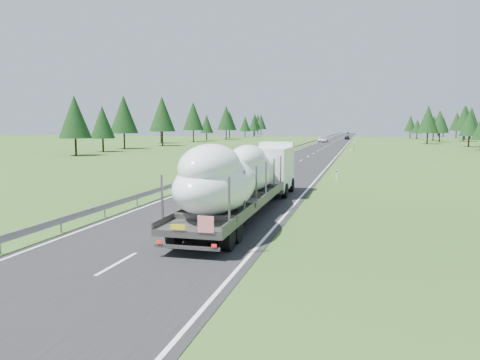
% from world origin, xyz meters
% --- Properties ---
extents(ground, '(400.00, 400.00, 0.00)m').
position_xyz_m(ground, '(0.00, 0.00, 0.00)').
color(ground, '#2C4F1A').
rests_on(ground, ground).
extents(road_surface, '(10.00, 400.00, 0.02)m').
position_xyz_m(road_surface, '(0.00, 100.00, 0.01)').
color(road_surface, black).
rests_on(road_surface, ground).
extents(guardrail, '(0.10, 400.00, 0.76)m').
position_xyz_m(guardrail, '(-5.30, 99.94, 0.60)').
color(guardrail, slate).
rests_on(guardrail, ground).
extents(marker_posts, '(0.13, 350.08, 1.00)m').
position_xyz_m(marker_posts, '(6.50, 155.00, 0.54)').
color(marker_posts, silver).
rests_on(marker_posts, ground).
extents(highway_sign, '(0.08, 0.90, 2.60)m').
position_xyz_m(highway_sign, '(7.20, 80.00, 1.81)').
color(highway_sign, slate).
rests_on(highway_sign, ground).
extents(tree_line_left, '(15.66, 269.84, 12.58)m').
position_xyz_m(tree_line_left, '(-43.06, 108.21, 7.19)').
color(tree_line_left, black).
rests_on(tree_line_left, ground).
extents(boat_truck, '(3.49, 21.00, 4.42)m').
position_xyz_m(boat_truck, '(2.24, 10.66, 2.37)').
color(boat_truck, white).
rests_on(boat_truck, ground).
extents(distant_van, '(2.81, 5.99, 1.66)m').
position_xyz_m(distant_van, '(-3.25, 130.68, 0.83)').
color(distant_van, white).
rests_on(distant_van, ground).
extents(distant_car_dark, '(1.97, 4.58, 1.54)m').
position_xyz_m(distant_car_dark, '(3.08, 160.33, 0.77)').
color(distant_car_dark, black).
rests_on(distant_car_dark, ground).
extents(distant_car_blue, '(1.59, 4.19, 1.37)m').
position_xyz_m(distant_car_blue, '(-0.40, 277.98, 0.68)').
color(distant_car_blue, '#171A41').
rests_on(distant_car_blue, ground).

